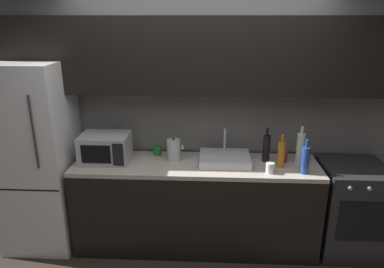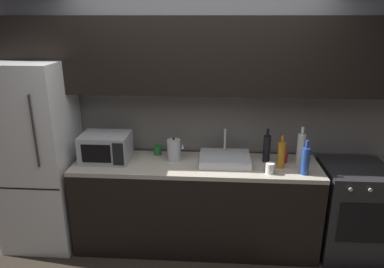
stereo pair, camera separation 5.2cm
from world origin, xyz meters
name	(u,v)px [view 1 (the left image)]	position (x,y,z in m)	size (l,w,h in m)	color
back_wall	(197,90)	(0.00, 1.20, 1.55)	(4.09, 0.44, 2.50)	slate
counter_run	(196,205)	(0.00, 0.90, 0.45)	(2.35, 0.60, 0.90)	black
refrigerator	(37,157)	(-1.56, 0.90, 0.93)	(0.68, 0.69, 1.86)	white
oven_range	(350,209)	(1.52, 0.90, 0.45)	(0.60, 0.62, 0.90)	#232326
microwave	(105,148)	(-0.88, 0.92, 1.04)	(0.46, 0.35, 0.27)	#A8AAAF
sink_basin	(225,159)	(0.28, 0.93, 0.94)	(0.48, 0.38, 0.30)	#ADAFB5
kettle	(174,150)	(-0.22, 0.97, 1.01)	(0.17, 0.13, 0.23)	#B7BABF
wine_bottle_amber	(281,154)	(0.79, 0.85, 1.03)	(0.07, 0.07, 0.32)	#B27019
wine_bottle_clear	(300,148)	(0.99, 0.95, 1.06)	(0.08, 0.08, 0.37)	silver
wine_bottle_blue	(305,160)	(0.98, 0.73, 1.03)	(0.07, 0.07, 0.32)	#234299
wine_bottle_dark	(266,148)	(0.68, 1.00, 1.04)	(0.07, 0.07, 0.33)	black
mug_red	(284,156)	(0.85, 0.99, 0.95)	(0.07, 0.07, 0.11)	#A82323
mug_green	(157,150)	(-0.40, 1.11, 0.95)	(0.08, 0.08, 0.09)	#1E6B2D
mug_white	(270,168)	(0.68, 0.72, 0.95)	(0.08, 0.08, 0.10)	silver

